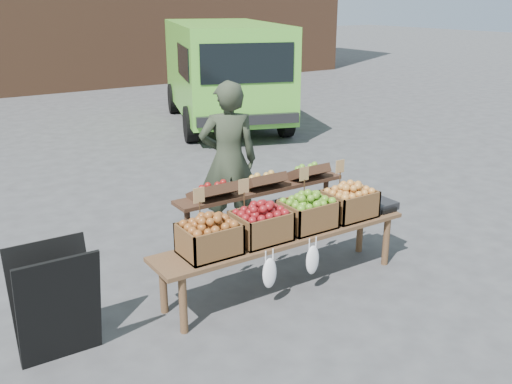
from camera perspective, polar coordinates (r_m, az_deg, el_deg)
ground at (r=6.18m, az=2.53°, el=-7.34°), size 80.00×80.00×0.00m
delivery_van at (r=12.88m, az=-3.24°, el=11.65°), size 3.77×5.40×2.21m
vendor at (r=6.65m, az=-2.77°, el=3.18°), size 0.80×0.69×1.86m
chalkboard_sign at (r=4.77m, az=-19.35°, el=-10.49°), size 0.63×0.36×0.95m
back_table at (r=6.21m, az=0.58°, el=-1.97°), size 2.10×0.44×1.04m
display_bench at (r=5.64m, az=2.81°, el=-6.82°), size 2.70×0.56×0.57m
crate_golden_apples at (r=5.06m, az=-4.71°, el=-4.71°), size 0.50×0.40×0.28m
crate_russet_pears at (r=5.32m, az=0.49°, el=-3.42°), size 0.50×0.40×0.28m
crate_red_apples at (r=5.63m, az=5.15°, el=-2.23°), size 0.50×0.40×0.28m
crate_green_apples at (r=5.97m, az=9.30°, el=-1.16°), size 0.50×0.40×0.28m
weighing_scale at (r=6.28m, az=12.12°, el=-1.27°), size 0.34×0.30×0.08m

